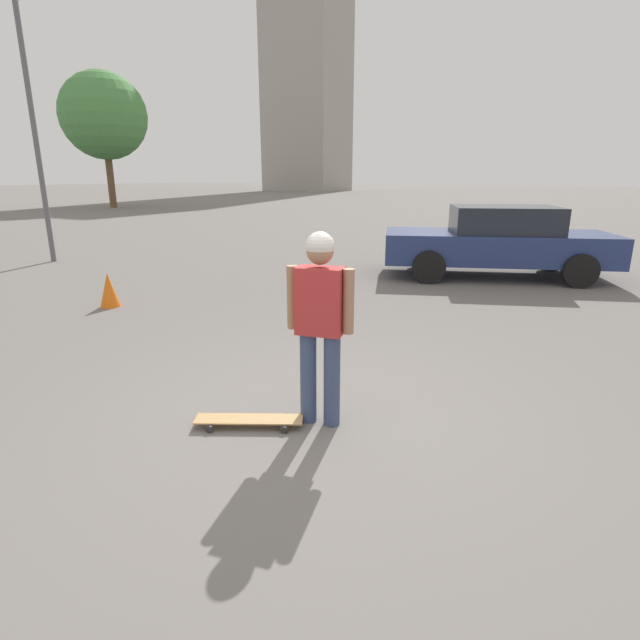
# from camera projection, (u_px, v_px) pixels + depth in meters

# --- Properties ---
(ground_plane) EXTENTS (220.00, 220.00, 0.00)m
(ground_plane) POSITION_uv_depth(u_px,v_px,m) (320.00, 422.00, 4.29)
(ground_plane) COLOR slate
(person) EXTENTS (0.55, 0.27, 1.63)m
(person) POSITION_uv_depth(u_px,v_px,m) (320.00, 314.00, 4.02)
(person) COLOR #38476B
(person) RESTS_ON ground_plane
(skateboard) EXTENTS (0.89, 0.59, 0.07)m
(skateboard) POSITION_uv_depth(u_px,v_px,m) (249.00, 420.00, 4.20)
(skateboard) COLOR tan
(skateboard) RESTS_ON ground_plane
(car_parked_near) EXTENTS (4.83, 3.27, 1.44)m
(car_parked_near) POSITION_uv_depth(u_px,v_px,m) (498.00, 241.00, 10.25)
(car_parked_near) COLOR navy
(car_parked_near) RESTS_ON ground_plane
(building_block_distant) EXTENTS (9.48, 8.48, 36.66)m
(building_block_distant) POSITION_uv_depth(u_px,v_px,m) (307.00, 44.00, 64.11)
(building_block_distant) COLOR #9E998E
(building_block_distant) RESTS_ON ground_plane
(tree_distant) EXTENTS (5.31, 5.31, 8.30)m
(tree_distant) POSITION_uv_depth(u_px,v_px,m) (104.00, 116.00, 31.30)
(tree_distant) COLOR brown
(tree_distant) RESTS_ON ground_plane
(traffic_cone) EXTENTS (0.31, 0.31, 0.54)m
(traffic_cone) POSITION_uv_depth(u_px,v_px,m) (109.00, 290.00, 7.99)
(traffic_cone) COLOR orange
(traffic_cone) RESTS_ON ground_plane
(lamp_post) EXTENTS (0.28, 0.28, 5.92)m
(lamp_post) POSITION_uv_depth(u_px,v_px,m) (31.00, 111.00, 11.35)
(lamp_post) COLOR #59595E
(lamp_post) RESTS_ON ground_plane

